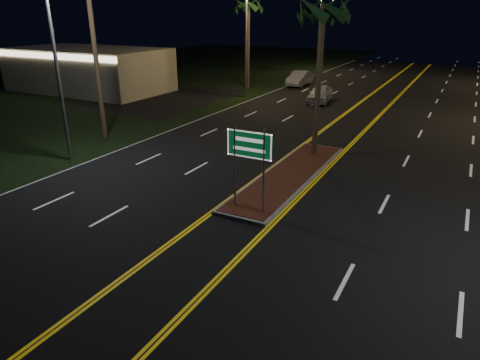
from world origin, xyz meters
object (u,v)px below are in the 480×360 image
Objects in this scene: palm_left_far at (249,5)px; median_island at (289,175)px; car_far at (300,77)px; car_near at (320,92)px; highway_sign at (249,152)px; commercial_building at (89,70)px; streetlight_left_near at (59,47)px; palm_median at (323,10)px; streetlight_left_mid at (250,31)px; streetlight_left_far at (322,25)px.

median_island is at bearing -58.64° from palm_left_far.
median_island is at bearing -71.11° from car_far.
palm_left_far is 11.34m from car_near.
highway_sign is 0.62× the size of car_far.
palm_left_far is (13.20, 8.01, 5.74)m from commercial_building.
commercial_building is 22.49m from streetlight_left_near.
palm_left_far is at bearing 126.18° from palm_median.
commercial_building reaches higher than highway_sign.
median_island is at bearing 15.78° from streetlight_left_near.
streetlight_left_mid and streetlight_left_far have the same top height.
streetlight_left_near is 28.90m from car_far.
highway_sign reaches higher than car_near.
highway_sign is at bearing -73.71° from car_far.
palm_left_far is (-12.80, 25.20, 5.34)m from highway_sign.
streetlight_left_near is 1.00× the size of streetlight_left_mid.
streetlight_left_mid is 1.82× the size of car_near.
palm_median is at bearing 31.49° from streetlight_left_near.
highway_sign is 0.21× the size of commercial_building.
streetlight_left_far is (0.00, 20.00, 0.00)m from streetlight_left_mid.
streetlight_left_mid is at bearing -61.33° from palm_left_far.
median_island is 20.80m from streetlight_left_mid.
car_far is (1.60, -11.55, -4.80)m from streetlight_left_far.
streetlight_left_near is (-10.61, -3.00, 5.57)m from median_island.
streetlight_left_far is (-10.61, 37.00, 5.57)m from median_island.
streetlight_left_mid is 1.74× the size of car_far.
palm_median is (10.61, 6.50, 1.62)m from streetlight_left_near.
median_island is 12.36m from streetlight_left_near.
streetlight_left_mid is (15.39, 4.01, 3.65)m from commercial_building.
commercial_building is 1.81× the size of palm_median.
median_island is 38.89m from streetlight_left_far.
median_island is 27.01m from car_far.
streetlight_left_near is at bearing 173.53° from highway_sign.
streetlight_left_mid reaches higher than palm_median.
car_far is at bearing 106.91° from highway_sign.
highway_sign is (0.00, -4.20, 2.32)m from median_island.
commercial_building is at bearing -144.35° from car_far.
commercial_building is 21.10m from car_far.
streetlight_left_mid is 9.85m from car_far.
streetlight_left_far is at bearing 97.27° from car_far.
streetlight_left_mid reaches higher than car_near.
highway_sign is 0.39× the size of palm_median.
streetlight_left_mid is 5.01m from palm_left_far.
streetlight_left_near reaches higher than car_near.
palm_left_far reaches higher than car_near.
streetlight_left_near reaches higher than highway_sign.
highway_sign is 0.36× the size of palm_left_far.
car_near is (21.64, 4.92, -1.18)m from commercial_building.
streetlight_left_mid is (-10.61, 21.20, 3.25)m from highway_sign.
median_island is 1.14× the size of streetlight_left_near.
streetlight_left_far is 1.02× the size of palm_left_far.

